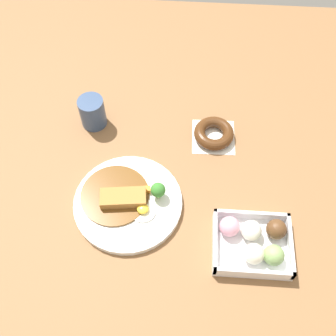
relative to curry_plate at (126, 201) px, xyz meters
name	(u,v)px	position (x,y,z in m)	size (l,w,h in m)	color
ground_plane	(180,194)	(-0.14, -0.04, -0.01)	(1.60, 1.60, 0.00)	brown
curry_plate	(126,201)	(0.00, 0.00, 0.00)	(0.28, 0.28, 0.07)	white
donut_box	(253,242)	(-0.31, 0.09, 0.01)	(0.18, 0.15, 0.06)	white
chocolate_ring_donut	(213,133)	(-0.22, -0.23, 0.00)	(0.12, 0.12, 0.03)	white
coffee_mug	(91,112)	(0.13, -0.26, 0.03)	(0.07, 0.07, 0.09)	#33476B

